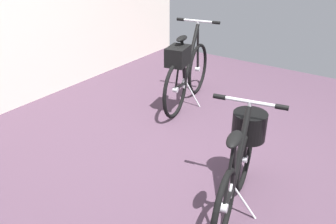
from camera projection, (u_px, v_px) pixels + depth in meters
ground_plane at (187, 168)px, 3.08m from camera, size 6.05×6.05×0.00m
folding_bike_foreground at (241, 157)px, 2.55m from camera, size 1.11×0.53×0.80m
display_bike_left at (185, 71)px, 4.02m from camera, size 1.35×0.53×0.95m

